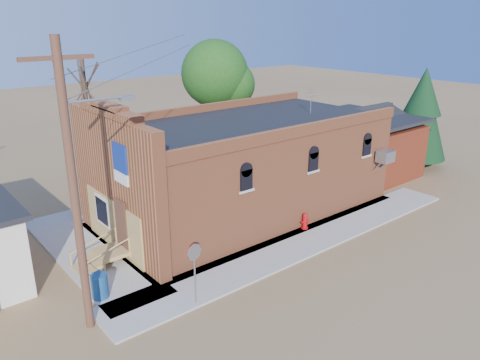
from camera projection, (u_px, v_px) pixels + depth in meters
ground at (296, 261)px, 19.12m from camera, size 120.00×120.00×0.00m
sidewalk_south at (305, 242)px, 20.66m from camera, size 19.00×2.20×0.08m
sidewalk_west at (88, 252)px, 19.71m from camera, size 2.60×10.00×0.08m
brick_bar at (241, 167)px, 23.34m from camera, size 16.40×7.97×6.30m
red_shed at (362, 138)px, 29.28m from camera, size 5.40×6.40×4.30m
utility_pole at (75, 187)px, 13.55m from camera, size 3.12×0.26×9.00m
tree_bare_near at (84, 86)px, 24.86m from camera, size 2.80×2.80×7.65m
tree_leafy at (215, 74)px, 30.62m from camera, size 4.40×4.40×8.15m
evergreen_tree at (422, 111)px, 30.11m from camera, size 3.60×3.60×6.50m
fire_hydrant at (305, 221)px, 21.74m from camera, size 0.43×0.39×0.78m
stop_sign at (194, 258)px, 15.57m from camera, size 0.61×0.17×2.27m
trash_barrel at (100, 286)px, 16.35m from camera, size 0.73×0.73×0.90m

